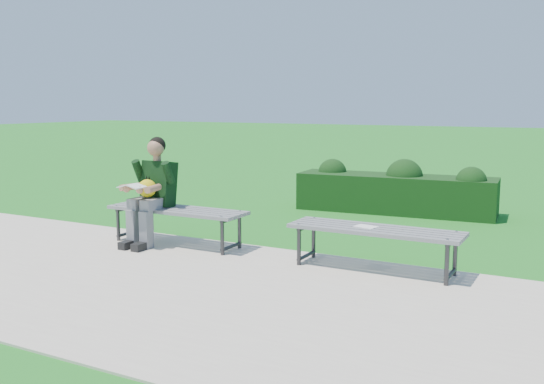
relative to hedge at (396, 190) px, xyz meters
The scene contains 7 objects.
ground 3.18m from the hedge, 98.17° to the right, with size 80.00×80.00×0.00m.
walkway 4.91m from the hedge, 95.26° to the right, with size 30.00×3.50×0.02m.
hedge is the anchor object (origin of this frame).
bench_left 3.92m from the hedge, 115.58° to the right, with size 1.80×0.50×0.46m.
bench_right 3.61m from the hedge, 76.72° to the right, with size 1.80×0.50×0.46m.
seated_boy 4.15m from the hedge, 118.78° to the right, with size 0.56×0.76×1.31m.
paper_sheet 3.59m from the hedge, 78.28° to the right, with size 0.25×0.20×0.01m.
Camera 1 is at (3.23, -6.29, 1.75)m, focal length 40.00 mm.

